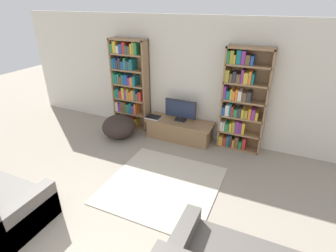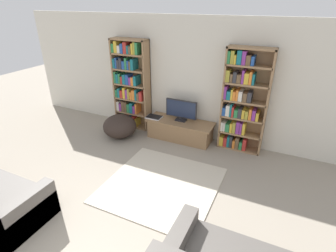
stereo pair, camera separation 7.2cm
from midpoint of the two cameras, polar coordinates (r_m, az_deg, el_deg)
The scene contains 8 objects.
wall_back at distance 5.74m, azimuth 5.75°, elevation 9.98°, with size 8.80×0.06×2.60m.
bookshelf_left at distance 6.28m, azimuth -7.85°, elevation 8.87°, with size 0.87×0.30×2.10m.
bookshelf_right at distance 5.41m, azimuth 16.16°, elevation 4.97°, with size 0.87×0.30×2.10m.
tv_stand at distance 5.89m, azimuth 2.98°, elevation -0.84°, with size 1.49×0.55×0.43m.
television at distance 5.73m, azimuth 3.25°, elevation 3.50°, with size 0.71×0.16×0.48m.
laptop at distance 5.97m, azimuth -2.71°, elevation 1.96°, with size 0.35×0.26×0.03m.
area_rug at distance 4.59m, azimuth -0.91°, elevation -12.63°, with size 1.82×1.83×0.02m.
beanbag_ottoman at distance 6.04m, azimuth -10.13°, elevation -0.05°, with size 0.75×0.75×0.52m, color #2D231E.
Camera 2 is at (1.85, -0.97, 2.87)m, focal length 28.00 mm.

